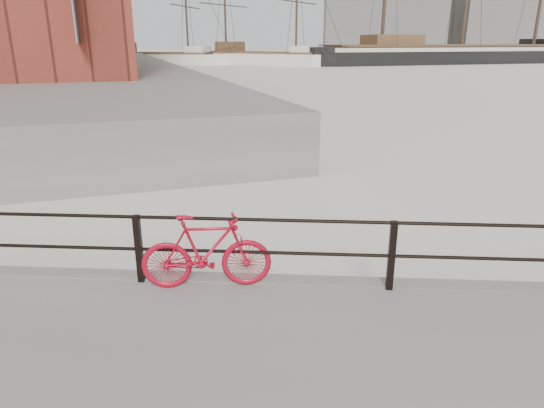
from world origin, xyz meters
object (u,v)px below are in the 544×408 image
(barque_black, at_px, (459,63))
(schooner_left, at_px, (154,64))
(bicycle, at_px, (206,251))
(schooner_mid, at_px, (260,64))

(barque_black, distance_m, schooner_left, 51.34)
(bicycle, distance_m, barque_black, 85.65)
(barque_black, relative_size, schooner_left, 2.43)
(bicycle, bearing_deg, barque_black, 62.90)
(schooner_mid, bearing_deg, schooner_left, -154.67)
(barque_black, bearing_deg, schooner_mid, 169.58)
(barque_black, distance_m, schooner_mid, 33.94)
(bicycle, bearing_deg, schooner_left, 98.86)
(schooner_mid, height_order, schooner_left, schooner_mid)
(bicycle, xyz_separation_m, barque_black, (27.34, 81.16, -0.89))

